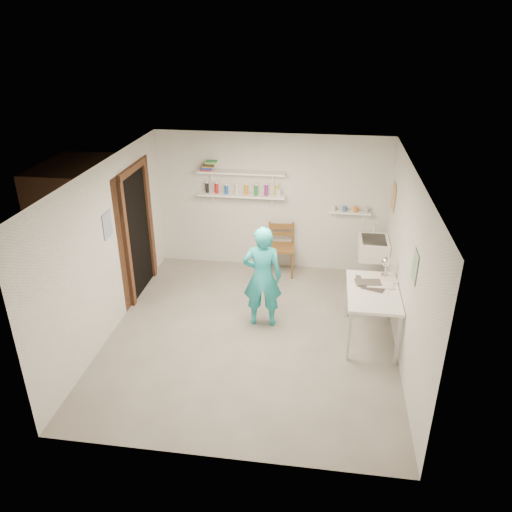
# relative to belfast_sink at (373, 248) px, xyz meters

# --- Properties ---
(floor) EXTENTS (4.00, 4.50, 0.02)m
(floor) POSITION_rel_belfast_sink_xyz_m (-1.75, -1.70, -0.71)
(floor) COLOR slate
(floor) RESTS_ON ground
(ceiling) EXTENTS (4.00, 4.50, 0.02)m
(ceiling) POSITION_rel_belfast_sink_xyz_m (-1.75, -1.70, 1.71)
(ceiling) COLOR silver
(ceiling) RESTS_ON wall_back
(wall_back) EXTENTS (4.00, 0.02, 2.40)m
(wall_back) POSITION_rel_belfast_sink_xyz_m (-1.75, 0.56, 0.50)
(wall_back) COLOR silver
(wall_back) RESTS_ON ground
(wall_front) EXTENTS (4.00, 0.02, 2.40)m
(wall_front) POSITION_rel_belfast_sink_xyz_m (-1.75, -3.96, 0.50)
(wall_front) COLOR silver
(wall_front) RESTS_ON ground
(wall_left) EXTENTS (0.02, 4.50, 2.40)m
(wall_left) POSITION_rel_belfast_sink_xyz_m (-3.76, -1.70, 0.50)
(wall_left) COLOR silver
(wall_left) RESTS_ON ground
(wall_right) EXTENTS (0.02, 4.50, 2.40)m
(wall_right) POSITION_rel_belfast_sink_xyz_m (0.26, -1.70, 0.50)
(wall_right) COLOR silver
(wall_right) RESTS_ON ground
(doorway_recess) EXTENTS (0.02, 0.90, 2.00)m
(doorway_recess) POSITION_rel_belfast_sink_xyz_m (-3.74, -0.65, 0.30)
(doorway_recess) COLOR black
(doorway_recess) RESTS_ON wall_left
(corridor_box) EXTENTS (1.40, 1.50, 2.10)m
(corridor_box) POSITION_rel_belfast_sink_xyz_m (-4.45, -0.65, 0.35)
(corridor_box) COLOR brown
(corridor_box) RESTS_ON ground
(door_lintel) EXTENTS (0.06, 1.05, 0.10)m
(door_lintel) POSITION_rel_belfast_sink_xyz_m (-3.72, -0.65, 1.35)
(door_lintel) COLOR brown
(door_lintel) RESTS_ON wall_left
(door_jamb_near) EXTENTS (0.06, 0.10, 2.00)m
(door_jamb_near) POSITION_rel_belfast_sink_xyz_m (-3.72, -1.15, 0.30)
(door_jamb_near) COLOR brown
(door_jamb_near) RESTS_ON ground
(door_jamb_far) EXTENTS (0.06, 0.10, 2.00)m
(door_jamb_far) POSITION_rel_belfast_sink_xyz_m (-3.72, -0.15, 0.30)
(door_jamb_far) COLOR brown
(door_jamb_far) RESTS_ON ground
(shelf_lower) EXTENTS (1.50, 0.22, 0.03)m
(shelf_lower) POSITION_rel_belfast_sink_xyz_m (-2.25, 0.43, 0.65)
(shelf_lower) COLOR white
(shelf_lower) RESTS_ON wall_back
(shelf_upper) EXTENTS (1.50, 0.22, 0.03)m
(shelf_upper) POSITION_rel_belfast_sink_xyz_m (-2.25, 0.43, 1.05)
(shelf_upper) COLOR white
(shelf_upper) RESTS_ON wall_back
(ledge_shelf) EXTENTS (0.70, 0.14, 0.03)m
(ledge_shelf) POSITION_rel_belfast_sink_xyz_m (-0.40, 0.47, 0.42)
(ledge_shelf) COLOR white
(ledge_shelf) RESTS_ON wall_back
(poster_left) EXTENTS (0.01, 0.28, 0.36)m
(poster_left) POSITION_rel_belfast_sink_xyz_m (-3.74, -1.65, 0.85)
(poster_left) COLOR #334C7F
(poster_left) RESTS_ON wall_left
(poster_right_a) EXTENTS (0.01, 0.34, 0.42)m
(poster_right_a) POSITION_rel_belfast_sink_xyz_m (0.24, 0.10, 0.85)
(poster_right_a) COLOR #995933
(poster_right_a) RESTS_ON wall_right
(poster_right_b) EXTENTS (0.01, 0.30, 0.38)m
(poster_right_b) POSITION_rel_belfast_sink_xyz_m (0.24, -2.25, 0.80)
(poster_right_b) COLOR #3F724C
(poster_right_b) RESTS_ON wall_right
(belfast_sink) EXTENTS (0.48, 0.60, 0.30)m
(belfast_sink) POSITION_rel_belfast_sink_xyz_m (0.00, 0.00, 0.00)
(belfast_sink) COLOR white
(belfast_sink) RESTS_ON wall_right
(man) EXTENTS (0.59, 0.41, 1.54)m
(man) POSITION_rel_belfast_sink_xyz_m (-1.65, -1.39, 0.07)
(man) COLOR #24ABB4
(man) RESTS_ON ground
(wall_clock) EXTENTS (0.28, 0.06, 0.28)m
(wall_clock) POSITION_rel_belfast_sink_xyz_m (-1.63, -1.17, 0.32)
(wall_clock) COLOR beige
(wall_clock) RESTS_ON man
(wooden_chair) EXTENTS (0.50, 0.48, 0.99)m
(wooden_chair) POSITION_rel_belfast_sink_xyz_m (-1.53, 0.23, -0.20)
(wooden_chair) COLOR brown
(wooden_chair) RESTS_ON ground
(work_table) EXTENTS (0.69, 1.16, 0.77)m
(work_table) POSITION_rel_belfast_sink_xyz_m (-0.11, -1.57, -0.31)
(work_table) COLOR white
(work_table) RESTS_ON ground
(desk_lamp) EXTENTS (0.14, 0.14, 0.14)m
(desk_lamp) POSITION_rel_belfast_sink_xyz_m (0.08, -1.11, 0.29)
(desk_lamp) COLOR silver
(desk_lamp) RESTS_ON work_table
(spray_cans) EXTENTS (1.29, 0.06, 0.17)m
(spray_cans) POSITION_rel_belfast_sink_xyz_m (-2.25, 0.43, 0.75)
(spray_cans) COLOR black
(spray_cans) RESTS_ON shelf_lower
(book_stack) EXTENTS (0.28, 0.14, 0.17)m
(book_stack) POSITION_rel_belfast_sink_xyz_m (-2.80, 0.43, 1.15)
(book_stack) COLOR red
(book_stack) RESTS_ON shelf_upper
(ledge_pots) EXTENTS (0.48, 0.07, 0.09)m
(ledge_pots) POSITION_rel_belfast_sink_xyz_m (-0.40, 0.47, 0.48)
(ledge_pots) COLOR silver
(ledge_pots) RESTS_ON ledge_shelf
(papers) EXTENTS (0.30, 0.22, 0.03)m
(papers) POSITION_rel_belfast_sink_xyz_m (-0.11, -1.57, 0.08)
(papers) COLOR silver
(papers) RESTS_ON work_table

